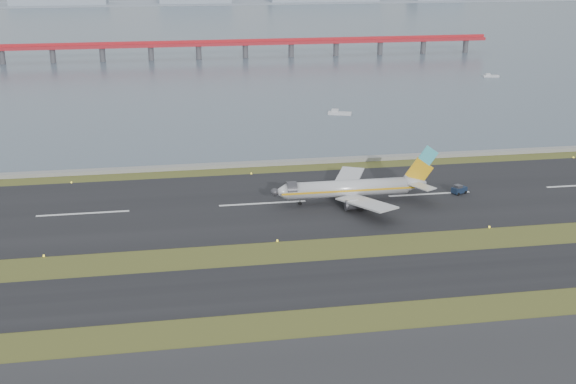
% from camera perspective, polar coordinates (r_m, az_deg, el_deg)
% --- Properties ---
extents(ground, '(1000.00, 1000.00, 0.00)m').
position_cam_1_polar(ground, '(137.80, -0.38, -5.16)').
color(ground, '#3E491A').
rests_on(ground, ground).
extents(taxiway_strip, '(1000.00, 18.00, 0.10)m').
position_cam_1_polar(taxiway_strip, '(127.08, 0.48, -7.34)').
color(taxiway_strip, black).
rests_on(taxiway_strip, ground).
extents(runway_strip, '(1000.00, 45.00, 0.10)m').
position_cam_1_polar(runway_strip, '(165.31, -2.02, -0.92)').
color(runway_strip, black).
rests_on(runway_strip, ground).
extents(seawall, '(1000.00, 2.50, 1.00)m').
position_cam_1_polar(seawall, '(193.45, -3.18, 2.21)').
color(seawall, gray).
rests_on(seawall, ground).
extents(bay_water, '(1400.00, 800.00, 1.30)m').
position_cam_1_polar(bay_water, '(587.14, -7.66, 13.42)').
color(bay_water, '#4D5D6F').
rests_on(bay_water, ground).
extents(red_pier, '(260.00, 5.00, 10.20)m').
position_cam_1_polar(red_pier, '(379.39, -3.40, 11.61)').
color(red_pier, '#B01E26').
rests_on(red_pier, ground).
extents(airliner, '(38.52, 32.89, 12.80)m').
position_cam_1_polar(airliner, '(165.75, 5.21, 0.31)').
color(airliner, silver).
rests_on(airliner, ground).
extents(pushback_tug, '(4.03, 3.27, 2.26)m').
position_cam_1_polar(pushback_tug, '(176.17, 13.36, 0.20)').
color(pushback_tug, '#142238').
rests_on(pushback_tug, ground).
extents(workboat_near, '(8.40, 5.16, 1.95)m').
position_cam_1_polar(workboat_near, '(252.52, 4.05, 6.25)').
color(workboat_near, silver).
rests_on(workboat_near, ground).
extents(workboat_far, '(7.07, 2.99, 1.66)m').
position_cam_1_polar(workboat_far, '(336.83, 15.71, 8.82)').
color(workboat_far, silver).
rests_on(workboat_far, ground).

